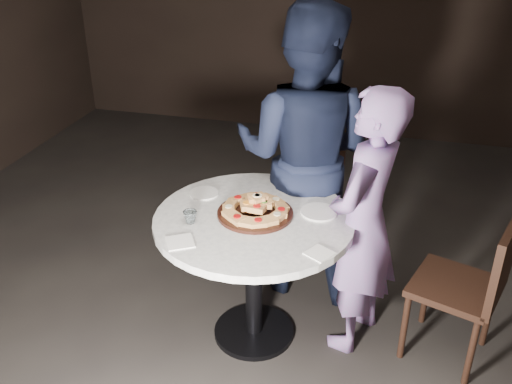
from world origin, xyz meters
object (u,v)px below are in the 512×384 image
at_px(focaccia_pile, 256,207).
at_px(diner_teal, 364,224).
at_px(water_glass, 190,217).
at_px(chair_far, 316,182).
at_px(table, 254,241).
at_px(chair_right, 474,282).
at_px(diner_navy, 304,154).
at_px(serving_board, 255,213).

bearing_deg(focaccia_pile, diner_teal, 11.01).
distance_m(water_glass, chair_far, 1.46).
xyz_separation_m(table, chair_right, (1.21, 0.11, -0.14)).
distance_m(water_glass, diner_teal, 0.95).
bearing_deg(water_glass, diner_navy, 58.79).
bearing_deg(table, diner_navy, 76.00).
bearing_deg(focaccia_pile, chair_right, 3.91).
relative_size(chair_far, diner_navy, 0.45).
height_order(table, focaccia_pile, focaccia_pile).
bearing_deg(serving_board, chair_right, 4.04).
xyz_separation_m(serving_board, diner_navy, (0.16, 0.61, 0.11)).
relative_size(table, diner_teal, 0.78).
relative_size(focaccia_pile, diner_navy, 0.20).
distance_m(serving_board, diner_teal, 0.60).
xyz_separation_m(table, serving_board, (0.00, 0.03, 0.16)).
height_order(water_glass, diner_navy, diner_navy).
xyz_separation_m(focaccia_pile, chair_far, (0.16, 1.16, -0.39)).
xyz_separation_m(table, water_glass, (-0.32, -0.15, 0.19)).
distance_m(water_glass, chair_right, 1.58).
relative_size(chair_far, chair_right, 0.92).
relative_size(focaccia_pile, chair_right, 0.40).
height_order(diner_navy, diner_teal, diner_navy).
relative_size(table, serving_board, 2.93).
bearing_deg(chair_right, water_glass, -61.55).
relative_size(serving_board, water_glass, 5.58).
bearing_deg(chair_far, focaccia_pile, 76.02).
xyz_separation_m(table, focaccia_pile, (0.00, 0.03, 0.20)).
xyz_separation_m(water_glass, diner_navy, (0.47, 0.78, 0.09)).
height_order(chair_far, diner_teal, diner_teal).
bearing_deg(focaccia_pile, serving_board, -132.93).
bearing_deg(serving_board, focaccia_pile, 47.07).
bearing_deg(focaccia_pile, chair_far, 81.93).
xyz_separation_m(table, chair_far, (0.17, 1.18, -0.18)).
bearing_deg(chair_right, diner_teal, -74.00).
xyz_separation_m(serving_board, focaccia_pile, (0.00, 0.00, 0.04)).
relative_size(table, water_glass, 16.36).
distance_m(serving_board, focaccia_pile, 0.04).
bearing_deg(chair_right, chair_far, -116.97).
height_order(table, chair_right, chair_right).
bearing_deg(table, diner_teal, 13.55).
xyz_separation_m(chair_far, chair_right, (1.04, -1.07, 0.05)).
distance_m(table, diner_teal, 0.62).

